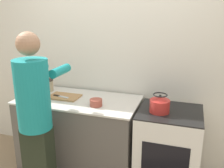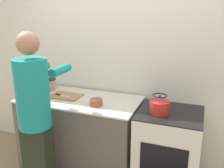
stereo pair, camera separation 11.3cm
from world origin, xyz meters
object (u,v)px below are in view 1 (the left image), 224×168
Objects in this scene: oven at (168,150)px; person at (35,114)px; knife at (60,96)px; kettle at (160,105)px; cutting_board at (64,97)px; canister_jar at (48,85)px; bowl_prep at (96,103)px.

person is at bearing -155.19° from oven.
knife is 1.15m from kettle.
knife is (-0.03, -0.03, 0.01)m from cutting_board.
oven is 6.16× the size of canister_jar.
person is 0.57m from knife.
oven is 1.63m from canister_jar.
cutting_board is 0.36m from canister_jar.
canister_jar reaches higher than knife.
person is 0.63m from bowl_prep.
canister_jar is at bearing 157.83° from knife.
bowl_prep is (0.43, 0.46, -0.00)m from person.
person reaches higher than bowl_prep.
oven is 1.41m from person.
canister_jar is (-0.31, 0.16, 0.06)m from cutting_board.
knife is 1.08× the size of kettle.
person reaches higher than knife.
oven is 0.91m from bowl_prep.
oven is at bearing 6.78° from bowl_prep.
knife is (-0.05, 0.56, -0.02)m from person.
kettle reaches higher than oven.
kettle is (1.15, -0.06, 0.06)m from knife.
canister_jar is (-1.43, 0.26, -0.01)m from kettle.
kettle is 1.50× the size of bowl_prep.
oven is 1.33m from knife.
person is (-1.20, -0.55, 0.48)m from oven.
kettle is (1.09, 0.50, 0.04)m from person.
bowl_prep is (0.48, -0.10, 0.02)m from knife.
cutting_board is at bearing 163.40° from bowl_prep.
canister_jar is at bearing 113.79° from person.
oven is 4.48× the size of kettle.
knife is at bearing 176.82° from kettle.
person is 0.83m from canister_jar.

